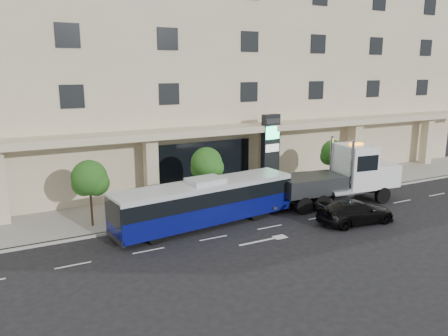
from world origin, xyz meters
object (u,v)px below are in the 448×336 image
at_px(tow_truck, 343,177).
at_px(black_sedan, 356,212).
at_px(city_bus, 206,201).
at_px(signage_pylon, 270,152).

bearing_deg(tow_truck, black_sedan, -115.81).
bearing_deg(city_bus, tow_truck, -8.93).
relative_size(city_bus, signage_pylon, 2.02).
xyz_separation_m(city_bus, signage_pylon, (8.13, 4.89, 1.70)).
height_order(tow_truck, signage_pylon, signage_pylon).
distance_m(city_bus, black_sedan, 9.78).
bearing_deg(signage_pylon, tow_truck, -66.32).
bearing_deg(black_sedan, tow_truck, -25.80).
height_order(black_sedan, signage_pylon, signage_pylon).
xyz_separation_m(black_sedan, signage_pylon, (-0.65, 9.12, 2.52)).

